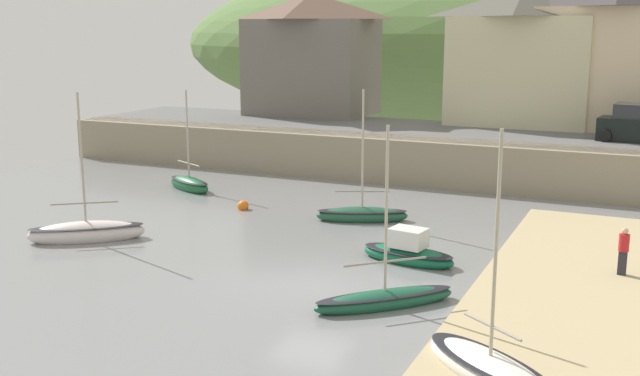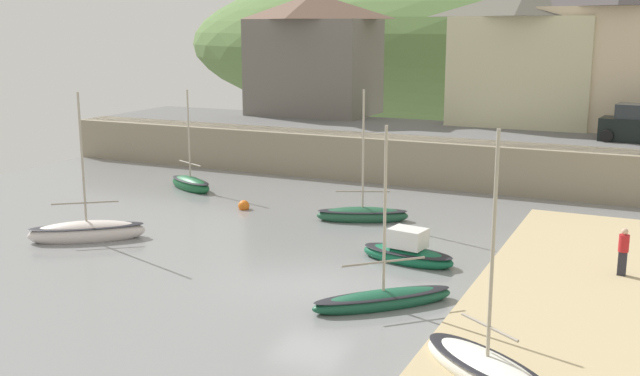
{
  "view_description": "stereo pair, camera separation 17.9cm",
  "coord_description": "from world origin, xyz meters",
  "px_view_note": "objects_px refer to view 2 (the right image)",
  "views": [
    {
      "loc": [
        10.14,
        -21.5,
        8.26
      ],
      "look_at": [
        -1.89,
        4.84,
        2.05
      ],
      "focal_mm": 42.41,
      "sensor_mm": 36.0,
      "label": 1
    },
    {
      "loc": [
        10.3,
        -21.42,
        8.26
      ],
      "look_at": [
        -1.89,
        4.84,
        2.05
      ],
      "focal_mm": 42.41,
      "sensor_mm": 36.0,
      "label": 2
    }
  ],
  "objects_px": {
    "motorboat_with_cabin": "(87,232)",
    "sailboat_blue_trim": "(487,369)",
    "person_on_slipway": "(623,250)",
    "waterfront_building_right": "(619,47)",
    "sailboat_white_hull": "(191,184)",
    "waterfront_building_left": "(314,53)",
    "mooring_buoy": "(244,206)",
    "fishing_boat_green": "(362,214)",
    "rowboat_small_beached": "(408,253)",
    "dinghy_open_wooden": "(383,299)",
    "waterfront_building_centre": "(523,56)"
  },
  "relations": [
    {
      "from": "waterfront_building_right",
      "to": "sailboat_blue_trim",
      "type": "distance_m",
      "value": 30.62
    },
    {
      "from": "fishing_boat_green",
      "to": "person_on_slipway",
      "type": "bearing_deg",
      "value": -41.2
    },
    {
      "from": "fishing_boat_green",
      "to": "sailboat_blue_trim",
      "type": "distance_m",
      "value": 15.28
    },
    {
      "from": "fishing_boat_green",
      "to": "sailboat_blue_trim",
      "type": "height_order",
      "value": "sailboat_blue_trim"
    },
    {
      "from": "waterfront_building_centre",
      "to": "dinghy_open_wooden",
      "type": "xyz_separation_m",
      "value": [
        0.89,
        -26.32,
        -6.28
      ]
    },
    {
      "from": "fishing_boat_green",
      "to": "rowboat_small_beached",
      "type": "distance_m",
      "value": 5.99
    },
    {
      "from": "waterfront_building_left",
      "to": "person_on_slipway",
      "type": "bearing_deg",
      "value": -44.17
    },
    {
      "from": "motorboat_with_cabin",
      "to": "mooring_buoy",
      "type": "bearing_deg",
      "value": 29.43
    },
    {
      "from": "dinghy_open_wooden",
      "to": "mooring_buoy",
      "type": "distance_m",
      "value": 13.5
    },
    {
      "from": "waterfront_building_centre",
      "to": "waterfront_building_right",
      "type": "distance_m",
      "value": 5.3
    },
    {
      "from": "waterfront_building_centre",
      "to": "fishing_boat_green",
      "type": "xyz_separation_m",
      "value": [
        -3.49,
        -17.02,
        -6.25
      ]
    },
    {
      "from": "dinghy_open_wooden",
      "to": "rowboat_small_beached",
      "type": "bearing_deg",
      "value": 55.13
    },
    {
      "from": "waterfront_building_right",
      "to": "rowboat_small_beached",
      "type": "relative_size",
      "value": 2.5
    },
    {
      "from": "fishing_boat_green",
      "to": "mooring_buoy",
      "type": "bearing_deg",
      "value": 160.29
    },
    {
      "from": "waterfront_building_centre",
      "to": "mooring_buoy",
      "type": "bearing_deg",
      "value": -117.97
    },
    {
      "from": "rowboat_small_beached",
      "to": "sailboat_blue_trim",
      "type": "height_order",
      "value": "sailboat_blue_trim"
    },
    {
      "from": "waterfront_building_left",
      "to": "mooring_buoy",
      "type": "xyz_separation_m",
      "value": [
        4.62,
        -17.38,
        -6.32
      ]
    },
    {
      "from": "waterfront_building_centre",
      "to": "waterfront_building_right",
      "type": "xyz_separation_m",
      "value": [
        5.27,
        0.0,
        0.59
      ]
    },
    {
      "from": "waterfront_building_right",
      "to": "motorboat_with_cabin",
      "type": "distance_m",
      "value": 30.8
    },
    {
      "from": "waterfront_building_left",
      "to": "waterfront_building_centre",
      "type": "distance_m",
      "value": 13.85
    },
    {
      "from": "sailboat_white_hull",
      "to": "waterfront_building_left",
      "type": "bearing_deg",
      "value": 115.71
    },
    {
      "from": "person_on_slipway",
      "to": "mooring_buoy",
      "type": "bearing_deg",
      "value": 169.34
    },
    {
      "from": "motorboat_with_cabin",
      "to": "sailboat_blue_trim",
      "type": "xyz_separation_m",
      "value": [
        17.05,
        -5.43,
        -0.05
      ]
    },
    {
      "from": "waterfront_building_left",
      "to": "person_on_slipway",
      "type": "height_order",
      "value": "waterfront_building_left"
    },
    {
      "from": "fishing_boat_green",
      "to": "rowboat_small_beached",
      "type": "relative_size",
      "value": 1.58
    },
    {
      "from": "sailboat_blue_trim",
      "to": "mooring_buoy",
      "type": "height_order",
      "value": "sailboat_blue_trim"
    },
    {
      "from": "waterfront_building_right",
      "to": "sailboat_white_hull",
      "type": "xyz_separation_m",
      "value": [
        -19.22,
        -14.78,
        -6.81
      ]
    },
    {
      "from": "rowboat_small_beached",
      "to": "sailboat_white_hull",
      "type": "distance_m",
      "value": 15.74
    },
    {
      "from": "sailboat_white_hull",
      "to": "motorboat_with_cabin",
      "type": "relative_size",
      "value": 0.88
    },
    {
      "from": "fishing_boat_green",
      "to": "sailboat_white_hull",
      "type": "height_order",
      "value": "fishing_boat_green"
    },
    {
      "from": "person_on_slipway",
      "to": "waterfront_building_centre",
      "type": "bearing_deg",
      "value": 109.44
    },
    {
      "from": "motorboat_with_cabin",
      "to": "person_on_slipway",
      "type": "height_order",
      "value": "motorboat_with_cabin"
    },
    {
      "from": "sailboat_white_hull",
      "to": "sailboat_blue_trim",
      "type": "height_order",
      "value": "sailboat_blue_trim"
    },
    {
      "from": "motorboat_with_cabin",
      "to": "waterfront_building_right",
      "type": "bearing_deg",
      "value": 16.93
    },
    {
      "from": "person_on_slipway",
      "to": "sailboat_white_hull",
      "type": "bearing_deg",
      "value": 164.94
    },
    {
      "from": "fishing_boat_green",
      "to": "person_on_slipway",
      "type": "relative_size",
      "value": 3.61
    },
    {
      "from": "waterfront_building_right",
      "to": "fishing_boat_green",
      "type": "distance_m",
      "value": 20.32
    },
    {
      "from": "waterfront_building_left",
      "to": "fishing_boat_green",
      "type": "distance_m",
      "value": 20.87
    },
    {
      "from": "rowboat_small_beached",
      "to": "person_on_slipway",
      "type": "height_order",
      "value": "person_on_slipway"
    },
    {
      "from": "fishing_boat_green",
      "to": "person_on_slipway",
      "type": "height_order",
      "value": "fishing_boat_green"
    },
    {
      "from": "waterfront_building_right",
      "to": "mooring_buoy",
      "type": "xyz_separation_m",
      "value": [
        -14.5,
        -17.38,
        -6.95
      ]
    },
    {
      "from": "rowboat_small_beached",
      "to": "person_on_slipway",
      "type": "xyz_separation_m",
      "value": [
        7.08,
        1.3,
        0.65
      ]
    },
    {
      "from": "waterfront_building_centre",
      "to": "sailboat_white_hull",
      "type": "distance_m",
      "value": 21.25
    },
    {
      "from": "rowboat_small_beached",
      "to": "motorboat_with_cabin",
      "type": "height_order",
      "value": "motorboat_with_cabin"
    },
    {
      "from": "fishing_boat_green",
      "to": "rowboat_small_beached",
      "type": "bearing_deg",
      "value": -75.95
    },
    {
      "from": "rowboat_small_beached",
      "to": "motorboat_with_cabin",
      "type": "xyz_separation_m",
      "value": [
        -12.38,
        -2.63,
        -0.01
      ]
    },
    {
      "from": "sailboat_blue_trim",
      "to": "sailboat_white_hull",
      "type": "bearing_deg",
      "value": 176.45
    },
    {
      "from": "waterfront_building_centre",
      "to": "motorboat_with_cabin",
      "type": "relative_size",
      "value": 1.41
    },
    {
      "from": "rowboat_small_beached",
      "to": "mooring_buoy",
      "type": "relative_size",
      "value": 7.02
    },
    {
      "from": "waterfront_building_left",
      "to": "fishing_boat_green",
      "type": "bearing_deg",
      "value": -58.66
    }
  ]
}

